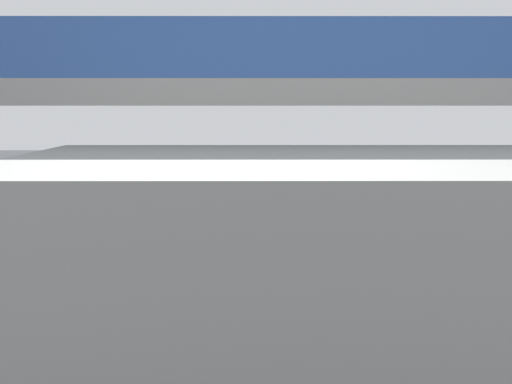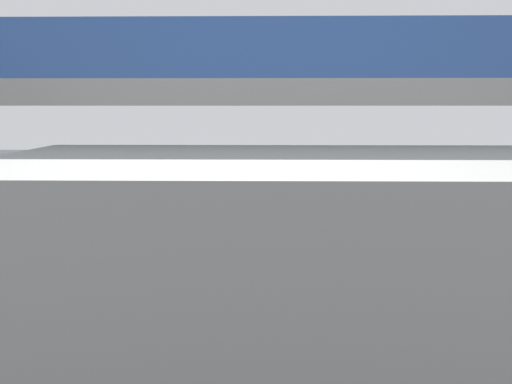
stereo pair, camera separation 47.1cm
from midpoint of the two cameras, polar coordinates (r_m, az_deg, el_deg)
name	(u,v)px [view 2 (the right image)]	position (r m, az deg, el deg)	size (l,w,h in m)	color
ground	(271,231)	(21.71, 2.23, -4.12)	(80.00, 80.00, 0.00)	#2D3033
city_bus	(251,184)	(21.54, 0.05, 0.88)	(11.54, 2.85, 3.15)	#1E8C38
bicycle_orange	(14,238)	(20.73, -23.46, -4.45)	(1.77, 0.44, 0.96)	black
bicycle_blue	(70,244)	(19.11, -18.30, -5.25)	(1.77, 0.44, 0.96)	black
pedestrian	(223,193)	(25.50, -2.95, -0.12)	(0.38, 0.38, 1.79)	#2D2D38
lane_dash_leftmost	(453,219)	(25.48, 20.44, -2.72)	(2.00, 0.20, 0.01)	silver
lane_dash_left	(361,219)	(24.45, 11.54, -2.80)	(2.00, 0.20, 0.01)	silver
lane_dash_centre	(271,219)	(24.04, 2.12, -2.82)	(2.00, 0.20, 0.01)	silver
lane_dash_right	(181,218)	(24.30, -7.37, -2.76)	(2.00, 0.20, 0.01)	silver
lane_dash_rightmost	(91,218)	(25.20, -16.41, -2.63)	(2.00, 0.20, 0.01)	silver
pedestrian_overpass	(276,111)	(11.47, 3.31, 8.46)	(27.68, 2.60, 6.54)	#9E9E99
station_building	(295,296)	(8.38, 5.75, -10.82)	(9.00, 5.04, 4.20)	#9E9E99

